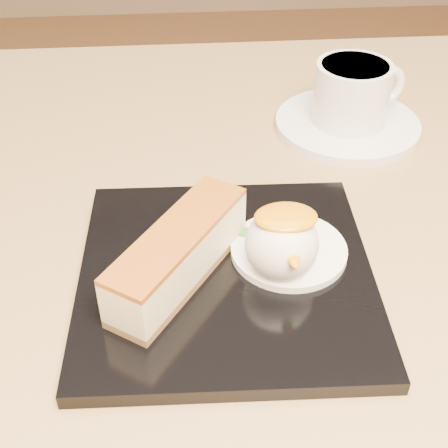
{
  "coord_description": "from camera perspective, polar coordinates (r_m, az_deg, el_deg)",
  "views": [
    {
      "loc": [
        -0.07,
        -0.4,
        1.05
      ],
      "look_at": [
        -0.04,
        -0.04,
        0.76
      ],
      "focal_mm": 50.0,
      "sensor_mm": 36.0,
      "label": 1
    }
  ],
  "objects": [
    {
      "name": "cheesecake",
      "position": [
        0.45,
        -4.18,
        -2.78
      ],
      "size": [
        0.11,
        0.13,
        0.04
      ],
      "rotation": [
        0.0,
        0.0,
        0.97
      ],
      "color": "brown",
      "rests_on": "dessert_plate"
    },
    {
      "name": "coffee_cup",
      "position": [
        0.66,
        11.74,
        11.74
      ],
      "size": [
        0.1,
        0.08,
        0.06
      ],
      "rotation": [
        0.0,
        0.0,
        0.33
      ],
      "color": "white",
      "rests_on": "saucer"
    },
    {
      "name": "table",
      "position": [
        0.64,
        3.44,
        -11.54
      ],
      "size": [
        0.8,
        0.8,
        0.72
      ],
      "color": "black",
      "rests_on": "ground"
    },
    {
      "name": "saucer",
      "position": [
        0.67,
        11.19,
        8.9
      ],
      "size": [
        0.15,
        0.15,
        0.01
      ],
      "primitive_type": "cylinder",
      "color": "white",
      "rests_on": "table"
    },
    {
      "name": "cream_smear",
      "position": [
        0.49,
        5.94,
        -2.38
      ],
      "size": [
        0.09,
        0.09,
        0.01
      ],
      "primitive_type": "cylinder",
      "color": "white",
      "rests_on": "dessert_plate"
    },
    {
      "name": "mango_sauce",
      "position": [
        0.44,
        5.68,
        0.61
      ],
      "size": [
        0.05,
        0.03,
        0.01
      ],
      "primitive_type": "ellipsoid",
      "color": "orange",
      "rests_on": "ice_cream_scoop"
    },
    {
      "name": "dessert_plate",
      "position": [
        0.48,
        0.19,
        -4.71
      ],
      "size": [
        0.23,
        0.23,
        0.01
      ],
      "primitive_type": "cube",
      "rotation": [
        0.0,
        0.0,
        -0.03
      ],
      "color": "black",
      "rests_on": "table"
    },
    {
      "name": "ice_cream_scoop",
      "position": [
        0.45,
        5.29,
        -1.86
      ],
      "size": [
        0.05,
        0.05,
        0.05
      ],
      "primitive_type": "sphere",
      "color": "white",
      "rests_on": "cream_smear"
    },
    {
      "name": "mint_sprig",
      "position": [
        0.5,
        2.19,
        -0.32
      ],
      "size": [
        0.04,
        0.03,
        0.0
      ],
      "color": "#3B912F",
      "rests_on": "cream_smear"
    }
  ]
}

